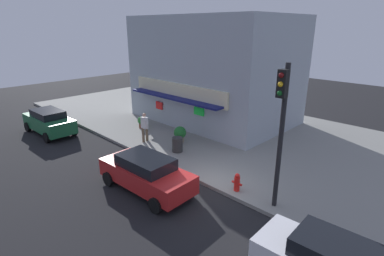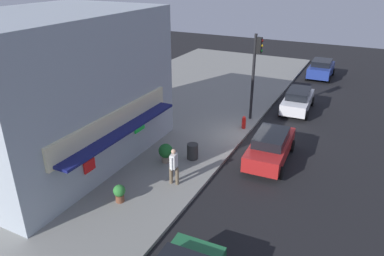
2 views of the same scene
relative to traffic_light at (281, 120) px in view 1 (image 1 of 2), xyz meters
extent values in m
plane|color=black|center=(-2.82, -0.51, -3.66)|extent=(63.94, 63.94, 0.00)
cube|color=gray|center=(-2.82, 6.16, -3.58)|extent=(42.63, 13.34, 0.16)
cube|color=#9EA8B2|center=(-9.30, 7.34, 0.16)|extent=(10.87, 7.16, 7.31)
cube|color=beige|center=(-9.30, 3.68, -0.87)|extent=(8.26, 0.16, 1.01)
cube|color=navy|center=(-9.30, 3.33, -1.25)|extent=(7.83, 0.90, 0.12)
cube|color=red|center=(-11.26, 3.70, -2.20)|extent=(0.66, 0.08, 0.52)
cube|color=#19E53F|center=(-7.41, 3.70, -1.87)|extent=(0.82, 0.08, 0.48)
cylinder|color=black|center=(0.00, 0.10, -0.76)|extent=(0.18, 0.18, 5.48)
cube|color=black|center=(0.00, -0.15, 1.31)|extent=(0.32, 0.28, 0.95)
sphere|color=maroon|center=(0.00, -0.30, 1.61)|extent=(0.18, 0.18, 0.18)
sphere|color=yellow|center=(0.00, -0.30, 1.31)|extent=(0.18, 0.18, 0.18)
sphere|color=#0F4C19|center=(0.00, -0.30, 1.01)|extent=(0.18, 0.18, 0.18)
cylinder|color=red|center=(-1.70, -0.03, -3.19)|extent=(0.25, 0.25, 0.62)
sphere|color=red|center=(-1.70, -0.03, -2.81)|extent=(0.21, 0.21, 0.21)
cylinder|color=red|center=(-1.89, -0.03, -3.15)|extent=(0.12, 0.10, 0.10)
cylinder|color=red|center=(-1.52, -0.03, -3.15)|extent=(0.12, 0.10, 0.10)
cylinder|color=#2D2D2D|center=(-6.57, 1.06, -3.09)|extent=(0.59, 0.59, 0.82)
cylinder|color=brown|center=(-9.10, 0.90, -3.07)|extent=(0.18, 0.18, 0.85)
cylinder|color=brown|center=(-9.06, 0.60, -3.07)|extent=(0.18, 0.18, 0.85)
cube|color=silver|center=(-9.08, 0.75, -2.31)|extent=(0.44, 0.28, 0.68)
sphere|color=tan|center=(-9.08, 0.75, -1.83)|extent=(0.22, 0.22, 0.22)
cylinder|color=silver|center=(-9.31, 0.73, -2.34)|extent=(0.11, 0.11, 0.61)
cylinder|color=silver|center=(-8.85, 0.78, -2.34)|extent=(0.11, 0.11, 0.61)
cylinder|color=brown|center=(-11.32, 2.14, -3.34)|extent=(0.37, 0.37, 0.32)
sphere|color=#2D7A33|center=(-11.32, 2.14, -2.96)|extent=(0.52, 0.52, 0.52)
cylinder|color=gray|center=(-7.48, 2.13, -3.34)|extent=(0.44, 0.44, 0.31)
sphere|color=#1E6628|center=(-7.48, 2.13, -2.88)|extent=(0.73, 0.73, 0.73)
cube|color=#1E6038|center=(-15.09, -2.53, -2.92)|extent=(4.37, 1.88, 0.84)
cube|color=black|center=(-15.09, -2.53, -2.28)|extent=(2.38, 1.53, 0.45)
cylinder|color=black|center=(-13.61, -1.61, -3.34)|extent=(0.65, 0.24, 0.64)
cylinder|color=black|center=(-13.56, -3.35, -3.34)|extent=(0.65, 0.24, 0.64)
cylinder|color=black|center=(-16.63, -1.72, -3.34)|extent=(0.65, 0.24, 0.64)
cylinder|color=black|center=(-16.57, -3.45, -3.34)|extent=(0.65, 0.24, 0.64)
cube|color=black|center=(3.20, -2.27, -2.36)|extent=(2.43, 1.51, 0.52)
cylinder|color=black|center=(1.62, -1.50, -3.34)|extent=(0.65, 0.25, 0.64)
cube|color=#AD1E1E|center=(-4.70, -2.50, -2.95)|extent=(4.58, 1.98, 0.78)
cube|color=black|center=(-4.70, -2.50, -2.32)|extent=(2.50, 1.60, 0.48)
cylinder|color=black|center=(-3.17, -1.54, -3.34)|extent=(0.65, 0.25, 0.64)
cylinder|color=black|center=(-3.09, -3.31, -3.34)|extent=(0.65, 0.25, 0.64)
cylinder|color=black|center=(-6.32, -1.68, -3.34)|extent=(0.65, 0.25, 0.64)
cylinder|color=black|center=(-6.24, -3.45, -3.34)|extent=(0.65, 0.25, 0.64)
camera|label=1|loc=(4.80, -9.38, 3.13)|focal=28.09mm
camera|label=2|loc=(-21.35, -6.32, 5.65)|focal=33.77mm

